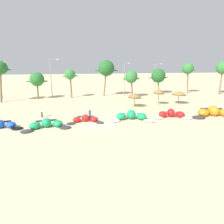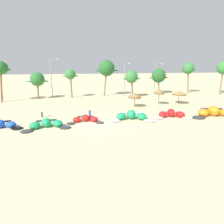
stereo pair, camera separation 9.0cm
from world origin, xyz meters
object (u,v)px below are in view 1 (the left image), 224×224
beach_umbrella_near_palms (179,93)px  palm_center_left (106,68)px  kite_center (131,116)px  lamppost_east_center (125,78)px  palm_right (188,69)px  lamppost_east (155,77)px  kite_left (46,124)px  palm_leftmost (0,68)px  kite_right (214,113)px  palm_left (37,79)px  lamppost_west_center (52,76)px  person_near_kites (42,112)px  palm_left_of_gap (70,75)px  palm_center_right (131,77)px  kite_right_of_center (171,114)px  beach_umbrella_middle (159,91)px  kite_left_of_center (85,119)px  person_by_umbrellas (90,114)px  palm_rightmost (223,68)px  palm_right_of_gap (158,76)px  beach_umbrella_near_van (135,95)px  lamppost_west (0,78)px

beach_umbrella_near_palms → palm_center_left: palm_center_left is taller
kite_center → lamppost_east_center: bearing=78.2°
palm_right → lamppost_east: palm_right is taller
kite_left → palm_leftmost: (-11.09, 18.72, 6.57)m
kite_center → kite_right: kite_right is taller
palm_left → lamppost_west_center: 3.36m
person_near_kites → palm_left_of_gap: (4.07, 16.35, 4.58)m
palm_leftmost → palm_center_right: 28.18m
kite_right_of_center → palm_left: bearing=139.1°
beach_umbrella_middle → palm_center_right: palm_center_right is taller
kite_left_of_center → person_near_kites: bearing=150.9°
beach_umbrella_middle → person_near_kites: (-21.39, -5.22, -1.86)m
person_by_umbrellas → lamppost_west_center: size_ratio=0.18×
beach_umbrella_near_palms → lamppost_east: size_ratio=0.36×
kite_left_of_center → beach_umbrella_near_palms: bearing=24.2°
palm_leftmost → palm_right: bearing=5.3°
kite_right_of_center → palm_left_of_gap: size_ratio=0.88×
kite_center → palm_rightmost: 35.47m
beach_umbrella_near_palms → person_by_umbrellas: size_ratio=1.79×
palm_right_of_gap → kite_left: bearing=-137.6°
person_near_kites → palm_leftmost: size_ratio=0.19×
beach_umbrella_near_van → palm_center_left: palm_center_left is taller
palm_left_of_gap → palm_right_of_gap: (23.07, 2.06, -0.58)m
kite_right → palm_rightmost: palm_rightmost is taller
beach_umbrella_near_van → lamppost_east: 18.30m
beach_umbrella_middle → palm_leftmost: 32.50m
palm_center_right → lamppost_west: bearing=174.2°
kite_center → lamppost_east: size_ratio=0.83×
kite_left_of_center → kite_right_of_center: bearing=-0.5°
person_by_umbrellas → palm_center_right: palm_center_right is taller
kite_right_of_center → palm_left_of_gap: (-15.41, 20.03, 4.92)m
palm_rightmost → lamppost_west_center: lamppost_west_center is taller
kite_center → lamppost_west: bearing=139.2°
kite_right_of_center → palm_right: 27.33m
person_by_umbrellas → kite_right_of_center: bearing=-4.3°
beach_umbrella_near_van → palm_rightmost: palm_rightmost is taller
palm_left_of_gap → palm_center_right: size_ratio=1.05×
kite_center → palm_rightmost: (29.93, 17.94, 6.35)m
kite_right_of_center → person_by_umbrellas: bearing=175.7°
beach_umbrella_near_van → kite_right: bearing=-39.6°
beach_umbrella_near_van → lamppost_east_center: size_ratio=0.33×
palm_left → palm_rightmost: size_ratio=0.71×
beach_umbrella_near_palms → beach_umbrella_near_van: bearing=-173.8°
beach_umbrella_near_van → palm_right: palm_right is taller
kite_right_of_center → palm_leftmost: palm_leftmost is taller
person_by_umbrellas → palm_left_of_gap: bearing=99.1°
kite_center → kite_right: size_ratio=0.84×
palm_rightmost → palm_leftmost: bearing=-179.3°
palm_right → palm_rightmost: (7.73, -3.54, 0.26)m
person_by_umbrellas → lamppost_east: 29.26m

